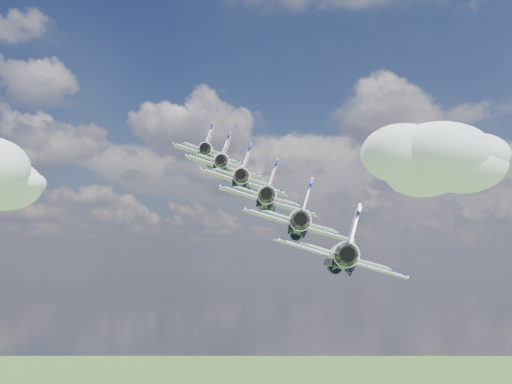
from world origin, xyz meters
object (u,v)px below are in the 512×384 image
at_px(jet_1, 226,169).
at_px(jet_3, 268,202).
at_px(jet_5, 339,257).
at_px(jet_2, 245,183).
at_px(jet_0, 211,157).
at_px(jet_4, 299,225).

relative_size(jet_1, jet_3, 1.00).
distance_m(jet_1, jet_5, 43.11).
xyz_separation_m(jet_2, jet_5, (20.66, -22.33, -10.95)).
relative_size(jet_0, jet_4, 1.00).
distance_m(jet_2, jet_5, 32.33).
height_order(jet_0, jet_4, jet_0).
distance_m(jet_2, jet_4, 21.56).
relative_size(jet_1, jet_5, 1.00).
height_order(jet_1, jet_2, jet_1).
relative_size(jet_2, jet_5, 1.00).
distance_m(jet_4, jet_5, 10.78).
distance_m(jet_0, jet_2, 21.56).
xyz_separation_m(jet_1, jet_2, (6.89, -7.44, -3.65)).
bearing_deg(jet_4, jet_3, 110.66).
relative_size(jet_4, jet_5, 1.00).
distance_m(jet_2, jet_3, 10.78).
height_order(jet_2, jet_5, jet_2).
distance_m(jet_1, jet_3, 21.56).
bearing_deg(jet_1, jet_4, -69.34).
height_order(jet_2, jet_4, jet_2).
bearing_deg(jet_2, jet_0, 110.66).
height_order(jet_4, jet_5, jet_4).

